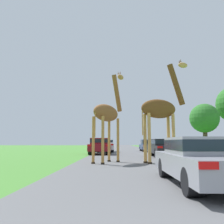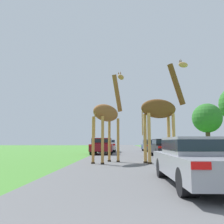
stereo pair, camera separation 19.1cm
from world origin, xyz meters
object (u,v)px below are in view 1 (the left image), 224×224
Objects in this scene: giraffe_near_road at (108,113)px; tree_left_edge at (204,119)px; giraffe_companion at (162,110)px; car_queue_right at (105,145)px; car_far_ahead at (148,145)px; car_verge_right at (165,147)px; car_queue_left at (100,146)px; car_lead_maroon at (205,159)px.

tree_left_edge is (11.57, 17.43, 1.44)m from giraffe_near_road.
giraffe_companion reaches higher than car_queue_right.
giraffe_near_road is 15.84m from car_far_ahead.
giraffe_near_road reaches higher than car_verge_right.
car_verge_right is 0.81× the size of tree_left_edge.
car_far_ahead is at bearing 51.76° from car_queue_left.
giraffe_companion is 15.58m from car_far_ahead.
car_queue_right is 5.23m from car_far_ahead.
car_verge_right reaches higher than car_lead_maroon.
car_lead_maroon is at bearing -80.15° from car_queue_right.
tree_left_edge is at bearing 86.79° from giraffe_near_road.
tree_left_edge reaches higher than car_lead_maroon.
giraffe_companion is 5.61m from car_verge_right.
car_queue_left is at bearing -174.65° from giraffe_companion.
giraffe_near_road reaches higher than car_far_ahead.
giraffe_companion is 0.95× the size of tree_left_edge.
giraffe_near_road is 20.97m from tree_left_edge.
giraffe_near_road is at bearing -83.73° from car_queue_left.
car_queue_left is (-0.95, 8.67, -1.81)m from giraffe_near_road.
tree_left_edge is at bearing 34.99° from car_queue_left.
car_queue_right is at bearing 118.96° from car_verge_right.
car_verge_right is (-0.21, -10.28, -0.01)m from car_far_ahead.
giraffe_companion is 9.85m from car_queue_left.
giraffe_near_road is 0.88× the size of tree_left_edge.
car_lead_maroon is 25.60m from tree_left_edge.
tree_left_edge is (8.75, 17.65, 1.27)m from giraffe_companion.
car_queue_right is at bearing 177.01° from giraffe_companion.
car_lead_maroon is (2.69, -6.34, -1.92)m from giraffe_near_road.
car_far_ahead is at bearing -163.00° from tree_left_edge.
giraffe_near_road is 2.83m from giraffe_companion.
tree_left_edge reaches higher than giraffe_near_road.
car_queue_right is at bearing -161.66° from tree_left_edge.
giraffe_near_road is at bearing -105.37° from car_far_ahead.
car_queue_right is 0.89× the size of car_verge_right.
giraffe_near_road is 13.50m from car_queue_right.
car_verge_right is at bearing -91.19° from car_far_ahead.
car_queue_right is 13.36m from tree_left_edge.
giraffe_near_road is 7.16m from car_lead_maroon.
car_far_ahead is (1.35, 15.39, -2.02)m from giraffe_companion.
tree_left_edge is (8.88, 23.78, 3.36)m from car_lead_maroon.
car_queue_left is at bearing -92.72° from car_queue_right.
car_queue_left is (-0.22, -4.69, 0.03)m from car_queue_right.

